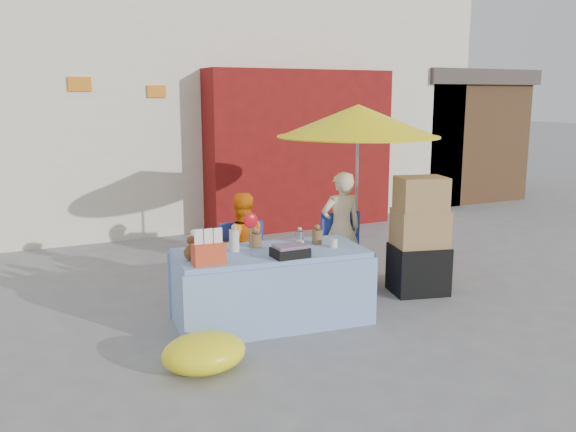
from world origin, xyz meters
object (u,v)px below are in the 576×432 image
chair_right (347,266)px  box_stack (419,240)px  market_table (270,285)px  vendor_beige (341,229)px  chair_left (247,280)px  vendor_orange (241,247)px  umbrella (358,122)px

chair_right → box_stack: bearing=-31.3°
market_table → chair_right: 1.38m
market_table → vendor_beige: bearing=36.7°
chair_left → box_stack: (1.88, -0.51, 0.35)m
chair_right → vendor_beige: size_ratio=0.64×
market_table → chair_left: (-0.01, 0.59, -0.11)m
vendor_beige → market_table: bearing=38.3°
chair_left → chair_right: size_ratio=1.00×
vendor_beige → vendor_orange: bearing=8.1°
chair_right → vendor_beige: 0.43m
chair_right → umbrella: size_ratio=0.41×
umbrella → chair_right: bearing=-136.3°
chair_left → box_stack: box_stack is taller
vendor_orange → box_stack: bearing=169.1°
vendor_beige → umbrella: size_ratio=0.64×
market_table → box_stack: size_ratio=1.48×
vendor_orange → vendor_beige: vendor_beige is taller
market_table → chair_right: market_table is taller
vendor_orange → vendor_beige: size_ratio=0.88×
chair_left → umbrella: bearing=18.6°
chair_left → box_stack: size_ratio=0.64×
box_stack → vendor_orange: bearing=161.0°
umbrella → market_table: bearing=-150.5°
market_table → box_stack: box_stack is taller
chair_right → umbrella: (0.30, 0.28, 1.64)m
chair_left → chair_right: 1.25m
vendor_orange → umbrella: umbrella is taller
chair_right → vendor_beige: vendor_beige is taller
market_table → umbrella: size_ratio=0.94×
chair_left → vendor_orange: (-0.00, 0.13, 0.34)m
chair_right → umbrella: 1.69m
market_table → box_stack: bearing=8.8°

